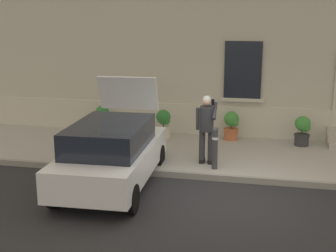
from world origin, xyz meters
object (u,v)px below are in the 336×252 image
object	(u,v)px
person_on_phone	(207,125)
planter_olive	(103,118)
planter_cream	(164,123)
planter_terracotta	(231,125)
planter_charcoal	(303,130)
hatchback_car_white	(112,152)
bollard_near_person	(215,146)

from	to	relation	value
person_on_phone	planter_olive	xyz separation A→B (m)	(-3.64, 2.49, -0.55)
planter_cream	planter_terracotta	distance (m)	2.04
planter_cream	planter_charcoal	distance (m)	4.07
planter_olive	planter_terracotta	bearing A→B (deg)	-0.49
planter_cream	planter_terracotta	world-z (taller)	same
person_on_phone	planter_terracotta	size ratio (longest dim) A/B	2.04
planter_charcoal	planter_cream	bearing A→B (deg)	179.69
hatchback_car_white	planter_charcoal	distance (m)	5.83
planter_olive	person_on_phone	bearing A→B (deg)	-34.39
hatchback_car_white	person_on_phone	world-z (taller)	hatchback_car_white
planter_terracotta	hatchback_car_white	bearing A→B (deg)	-120.06
hatchback_car_white	bollard_near_person	size ratio (longest dim) A/B	3.95
bollard_near_person	planter_cream	bearing A→B (deg)	125.59
bollard_near_person	planter_olive	xyz separation A→B (m)	(-3.90, 2.82, -0.11)
hatchback_car_white	planter_terracotta	distance (m)	4.68
planter_charcoal	hatchback_car_white	bearing A→B (deg)	-138.74
hatchback_car_white	bollard_near_person	xyz separation A→B (m)	(2.17, 1.26, -0.09)
planter_terracotta	planter_cream	bearing A→B (deg)	-174.73
hatchback_car_white	bollard_near_person	distance (m)	2.51
bollard_near_person	planter_cream	xyz separation A→B (m)	(-1.86, 2.60, -0.11)
bollard_near_person	planter_olive	world-z (taller)	bollard_near_person
hatchback_car_white	planter_olive	world-z (taller)	hatchback_car_white
person_on_phone	planter_olive	size ratio (longest dim) A/B	2.04
hatchback_car_white	planter_cream	bearing A→B (deg)	85.42
planter_cream	bollard_near_person	bearing A→B (deg)	-54.41
bollard_near_person	person_on_phone	world-z (taller)	person_on_phone
bollard_near_person	planter_olive	size ratio (longest dim) A/B	1.22
planter_terracotta	bollard_near_person	bearing A→B (deg)	-93.53
planter_olive	planter_charcoal	bearing A→B (deg)	-2.30
planter_olive	planter_charcoal	size ratio (longest dim) A/B	1.00
bollard_near_person	planter_cream	world-z (taller)	bollard_near_person
planter_terracotta	planter_charcoal	bearing A→B (deg)	-5.88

